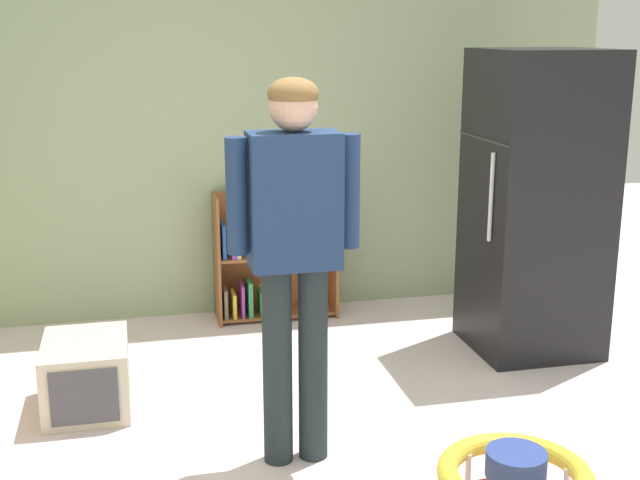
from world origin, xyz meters
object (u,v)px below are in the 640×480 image
object	(u,v)px
bookshelf	(267,263)
standing_person	(294,238)
pet_carrier	(87,375)
refrigerator	(536,204)

from	to	relation	value
bookshelf	standing_person	distance (m)	2.05
bookshelf	standing_person	size ratio (longest dim) A/B	0.50
pet_carrier	bookshelf	bearing A→B (deg)	46.43
refrigerator	bookshelf	size ratio (longest dim) A/B	2.09
standing_person	pet_carrier	size ratio (longest dim) A/B	3.08
refrigerator	bookshelf	bearing A→B (deg)	147.96
refrigerator	pet_carrier	size ratio (longest dim) A/B	3.22
refrigerator	standing_person	bearing A→B (deg)	-148.24
bookshelf	standing_person	world-z (taller)	standing_person
bookshelf	pet_carrier	bearing A→B (deg)	-133.57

